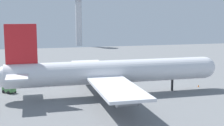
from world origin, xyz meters
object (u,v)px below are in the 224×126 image
Objects in this scene: cargo_airplane at (111,72)px; control_tower at (79,14)px; catering_truck at (37,74)px; baggage_tug at (9,89)px; safety_cone_nose at (198,86)px.

control_tower is at bearing 84.87° from cargo_airplane.
baggage_tug is at bearing -111.77° from catering_truck.
control_tower reaches higher than safety_cone_nose.
safety_cone_nose is at bearing -6.82° from baggage_tug.
cargo_airplane is at bearing -57.94° from catering_truck.
safety_cone_nose is (49.57, -29.31, -0.81)m from catering_truck.
control_tower is at bearing 96.87° from safety_cone_nose.
cargo_airplane is 143.55m from control_tower.
cargo_airplane is 97.80× the size of safety_cone_nose.
control_tower is (41.67, 132.45, 21.60)m from baggage_tug.
catering_truck reaches higher than baggage_tug.
cargo_airplane is at bearing -95.13° from control_tower.
cargo_airplane reaches higher than baggage_tug.
baggage_tug is at bearing 173.18° from safety_cone_nose.
baggage_tug is 140.53m from control_tower.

